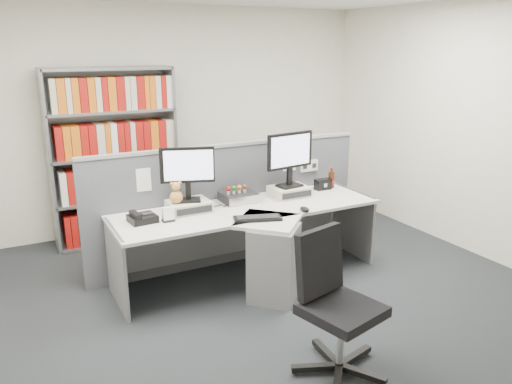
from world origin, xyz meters
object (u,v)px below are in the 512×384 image
desk (259,241)px  desk_fan (291,148)px  mouse (305,209)px  desk_calendar (168,216)px  office_chair (333,300)px  filing_cabinet (290,197)px  monitor_right (290,155)px  desktop_pc (239,197)px  keyboard (258,218)px  shelving_unit (114,159)px  desk_phone (142,218)px  monitor_left (187,169)px  speaker (323,184)px  cola_bottle (331,180)px

desk → desk_fan: (1.20, 1.40, 0.54)m
mouse → desk_calendar: (-1.22, 0.32, 0.03)m
office_chair → desk_calendar: bearing=112.7°
desk_calendar → filing_cabinet: size_ratio=0.19×
desk → desk_calendar: size_ratio=19.89×
monitor_right → office_chair: 2.00m
monitor_right → desktop_pc: size_ratio=1.67×
keyboard → desk_fan: 2.01m
desk → shelving_unit: bearing=116.0°
mouse → desk_phone: (-1.43, 0.42, 0.01)m
monitor_left → filing_cabinet: size_ratio=0.73×
keyboard → filing_cabinet: (1.28, 1.53, -0.38)m
desktop_pc → desk_phone: desk_phone is taller
desktop_pc → speaker: speaker is taller
monitor_left → cola_bottle: 1.70m
shelving_unit → keyboard: bearing=-67.4°
desk_phone → cola_bottle: 2.15m
cola_bottle → shelving_unit: shelving_unit is taller
desk_calendar → office_chair: 1.72m
monitor_right → keyboard: (-0.64, -0.51, -0.42)m
desktop_pc → filing_cabinet: size_ratio=0.48×
desk_phone → desk: bearing=-15.9°
mouse → desk_fan: desk_fan is taller
desk_calendar → speaker: size_ratio=0.75×
mouse → cola_bottle: size_ratio=0.52×
office_chair → desktop_pc: bearing=85.1°
desk → cola_bottle: size_ratio=11.23×
monitor_left → filing_cabinet: 2.16m
keyboard → desk_phone: bearing=156.0°
keyboard → shelving_unit: (-0.82, 1.98, 0.24)m
desk_fan → office_chair: (-1.34, -2.78, -0.46)m
desk_phone → speaker: bearing=3.9°
shelving_unit → filing_cabinet: size_ratio=2.86×
cola_bottle → filing_cabinet: size_ratio=0.33×
desktop_pc → desk_phone: (-1.03, -0.17, -0.01)m
speaker → desk_fan: bearing=78.9°
monitor_left → keyboard: size_ratio=1.12×
desk_phone → monitor_right: bearing=3.5°
shelving_unit → mouse: bearing=-56.3°
keyboard → office_chair: 1.27m
desk → monitor_left: monitor_left is taller
mouse → desk_calendar: bearing=165.2°
desk → filing_cabinet: desk is taller
cola_bottle → office_chair: bearing=-125.0°
monitor_left → speaker: size_ratio=2.93×
desk_calendar → desk_fan: (2.00, 1.20, 0.22)m
desk → office_chair: size_ratio=2.61×
speaker → mouse: bearing=-136.8°
mouse → desk_phone: bearing=163.8°
cola_bottle → shelving_unit: size_ratio=0.12×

